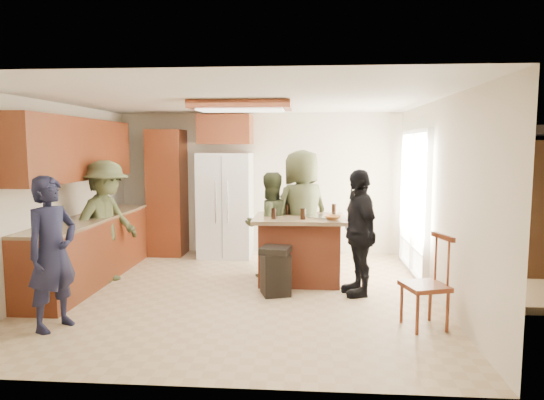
# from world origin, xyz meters

# --- Properties ---
(room_shell) EXTENTS (8.00, 5.20, 5.00)m
(room_shell) POSITION_xyz_m (4.37, 1.64, 0.87)
(room_shell) COLOR tan
(room_shell) RESTS_ON ground
(person_front_left) EXTENTS (0.63, 0.71, 1.62)m
(person_front_left) POSITION_xyz_m (-1.78, -1.36, 0.81)
(person_front_left) COLOR black
(person_front_left) RESTS_ON ground
(person_behind_left) EXTENTS (0.88, 0.75, 1.54)m
(person_behind_left) POSITION_xyz_m (0.32, 0.85, 0.77)
(person_behind_left) COLOR #2F3720
(person_behind_left) RESTS_ON ground
(person_behind_right) EXTENTS (1.09, 1.00, 1.87)m
(person_behind_right) POSITION_xyz_m (0.79, 0.93, 0.93)
(person_behind_right) COLOR #323720
(person_behind_right) RESTS_ON ground
(person_side_right) EXTENTS (0.71, 1.04, 1.63)m
(person_side_right) POSITION_xyz_m (1.53, 0.07, 0.81)
(person_side_right) COLOR black
(person_side_right) RESTS_ON ground
(person_counter) EXTENTS (0.87, 1.22, 1.72)m
(person_counter) POSITION_xyz_m (-1.95, 0.41, 0.86)
(person_counter) COLOR #3C4226
(person_counter) RESTS_ON ground
(left_cabinetry) EXTENTS (0.64, 3.00, 2.30)m
(left_cabinetry) POSITION_xyz_m (-2.24, 0.40, 0.96)
(left_cabinetry) COLOR maroon
(left_cabinetry) RESTS_ON ground
(back_wall_units) EXTENTS (1.80, 0.60, 2.45)m
(back_wall_units) POSITION_xyz_m (-1.33, 2.20, 1.38)
(back_wall_units) COLOR maroon
(back_wall_units) RESTS_ON ground
(refrigerator) EXTENTS (0.90, 0.76, 1.80)m
(refrigerator) POSITION_xyz_m (-0.55, 2.12, 0.90)
(refrigerator) COLOR white
(refrigerator) RESTS_ON ground
(kitchen_island) EXTENTS (1.28, 1.03, 0.93)m
(kitchen_island) POSITION_xyz_m (0.76, 0.63, 0.47)
(kitchen_island) COLOR #964026
(kitchen_island) RESTS_ON ground
(island_items) EXTENTS (0.97, 0.72, 0.15)m
(island_items) POSITION_xyz_m (0.98, 0.54, 0.97)
(island_items) COLOR silver
(island_items) RESTS_ON kitchen_island
(trash_bin) EXTENTS (0.43, 0.43, 0.63)m
(trash_bin) POSITION_xyz_m (0.47, -0.03, 0.32)
(trash_bin) COLOR black
(trash_bin) RESTS_ON ground
(spindle_chair) EXTENTS (0.52, 0.52, 0.99)m
(spindle_chair) POSITION_xyz_m (2.13, -1.05, 0.45)
(spindle_chair) COLOR maroon
(spindle_chair) RESTS_ON ground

